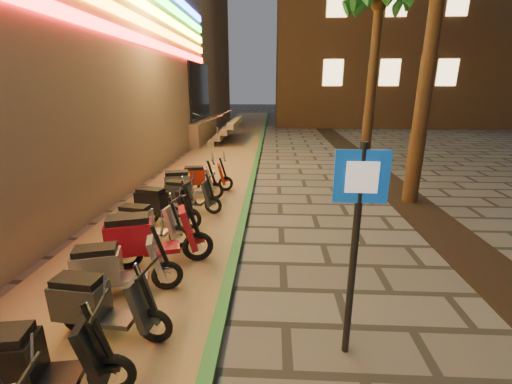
# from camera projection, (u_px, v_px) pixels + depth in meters

# --- Properties ---
(parking_strip) EXTENTS (3.40, 60.00, 0.01)m
(parking_strip) POSITION_uv_depth(u_px,v_px,m) (208.00, 173.00, 12.68)
(parking_strip) COLOR #8C7251
(parking_strip) RESTS_ON ground
(green_curb) EXTENTS (0.18, 60.00, 0.10)m
(green_curb) POSITION_uv_depth(u_px,v_px,m) (254.00, 172.00, 12.59)
(green_curb) COLOR #286C32
(green_curb) RESTS_ON ground
(planting_strip) EXTENTS (1.20, 40.00, 0.02)m
(planting_strip) POSITION_uv_depth(u_px,v_px,m) (443.00, 230.00, 7.61)
(planting_strip) COLOR black
(planting_strip) RESTS_ON ground
(palm_d) EXTENTS (2.97, 3.02, 7.16)m
(palm_d) POSITION_uv_depth(u_px,v_px,m) (379.00, 4.00, 12.53)
(palm_d) COLOR #472D19
(palm_d) RESTS_ON ground
(pedestrian_sign) EXTENTS (0.56, 0.10, 2.55)m
(pedestrian_sign) POSITION_uv_depth(u_px,v_px,m) (357.00, 225.00, 3.67)
(pedestrian_sign) COLOR black
(pedestrian_sign) RESTS_ON ground
(scooter_4) EXTENTS (1.60, 0.67, 1.12)m
(scooter_4) POSITION_uv_depth(u_px,v_px,m) (29.00, 362.00, 3.36)
(scooter_4) COLOR black
(scooter_4) RESTS_ON ground
(scooter_5) EXTENTS (1.54, 0.57, 1.08)m
(scooter_5) POSITION_uv_depth(u_px,v_px,m) (98.00, 304.00, 4.28)
(scooter_5) COLOR black
(scooter_5) RESTS_ON ground
(scooter_6) EXTENTS (1.56, 0.81, 1.11)m
(scooter_6) POSITION_uv_depth(u_px,v_px,m) (115.00, 268.00, 5.12)
(scooter_6) COLOR black
(scooter_6) RESTS_ON ground
(scooter_7) EXTENTS (1.81, 0.97, 1.29)m
(scooter_7) POSITION_uv_depth(u_px,v_px,m) (147.00, 238.00, 5.94)
(scooter_7) COLOR black
(scooter_7) RESTS_ON ground
(scooter_8) EXTENTS (1.49, 0.63, 1.05)m
(scooter_8) POSITION_uv_depth(u_px,v_px,m) (146.00, 223.00, 6.86)
(scooter_8) COLOR black
(scooter_8) RESTS_ON ground
(scooter_9) EXTENTS (1.59, 0.77, 1.12)m
(scooter_9) POSITION_uv_depth(u_px,v_px,m) (161.00, 205.00, 7.80)
(scooter_9) COLOR black
(scooter_9) RESTS_ON ground
(scooter_10) EXTENTS (1.47, 0.65, 1.03)m
(scooter_10) POSITION_uv_depth(u_px,v_px,m) (187.00, 195.00, 8.65)
(scooter_10) COLOR black
(scooter_10) RESTS_ON ground
(scooter_11) EXTENTS (1.61, 0.82, 1.14)m
(scooter_11) POSITION_uv_depth(u_px,v_px,m) (187.00, 184.00, 9.41)
(scooter_11) COLOR black
(scooter_11) RESTS_ON ground
(scooter_12) EXTENTS (1.48, 0.68, 1.04)m
(scooter_12) POSITION_uv_depth(u_px,v_px,m) (202.00, 178.00, 10.27)
(scooter_12) COLOR black
(scooter_12) RESTS_ON ground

